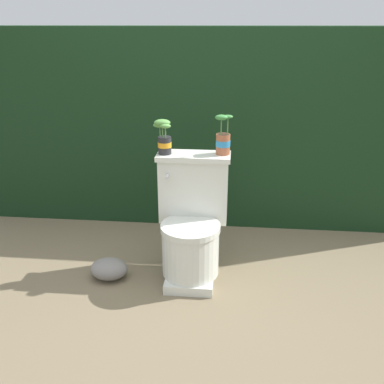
% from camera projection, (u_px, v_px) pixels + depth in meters
% --- Properties ---
extents(ground_plane, '(12.00, 12.00, 0.00)m').
position_uv_depth(ground_plane, '(189.00, 280.00, 2.68)').
color(ground_plane, '#75664C').
extents(hedge_backdrop, '(3.54, 0.67, 1.48)m').
position_uv_depth(hedge_backdrop, '(203.00, 124.00, 3.45)').
color(hedge_backdrop, black).
rests_on(hedge_backdrop, ground).
extents(toilet, '(0.45, 0.48, 0.76)m').
position_uv_depth(toilet, '(192.00, 225.00, 2.63)').
color(toilet, silver).
rests_on(toilet, ground).
extents(potted_plant_left, '(0.11, 0.10, 0.21)m').
position_uv_depth(potted_plant_left, '(164.00, 138.00, 2.55)').
color(potted_plant_left, '#262628').
rests_on(potted_plant_left, toilet).
extents(potted_plant_midleft, '(0.10, 0.10, 0.25)m').
position_uv_depth(potted_plant_midleft, '(223.00, 140.00, 2.55)').
color(potted_plant_midleft, '#9E5638').
rests_on(potted_plant_midleft, toilet).
extents(garden_stone, '(0.23, 0.19, 0.13)m').
position_uv_depth(garden_stone, '(109.00, 269.00, 2.68)').
color(garden_stone, gray).
rests_on(garden_stone, ground).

